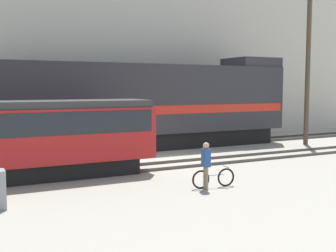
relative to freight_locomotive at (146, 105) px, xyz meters
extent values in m
plane|color=#9E998C|center=(-0.55, -4.04, -2.63)|extent=(120.00, 120.00, 0.00)
cube|color=#47423D|center=(-0.55, -6.31, -2.56)|extent=(60.00, 0.07, 0.14)
cube|color=#47423D|center=(-0.55, -4.87, -2.56)|extent=(60.00, 0.07, 0.14)
cube|color=#47423D|center=(-0.55, -0.72, -2.56)|extent=(60.00, 0.07, 0.14)
cube|color=#47423D|center=(-0.55, 0.72, -2.56)|extent=(60.00, 0.07, 0.14)
cube|color=beige|center=(-0.55, 7.07, 4.49)|extent=(47.66, 6.00, 14.24)
cube|color=black|center=(-0.13, 0.00, -2.13)|extent=(17.19, 2.55, 1.00)
cube|color=#2D2D33|center=(-0.13, 0.00, 0.38)|extent=(18.68, 3.00, 4.01)
cube|color=red|center=(-0.13, 0.00, -0.22)|extent=(18.31, 3.04, 0.50)
cube|color=#2D2D33|center=(7.71, 0.00, 2.69)|extent=(3.00, 2.85, 0.60)
cube|color=black|center=(-7.92, -5.59, -2.28)|extent=(9.56, 2.00, 0.70)
cube|color=#B21E1E|center=(-7.92, -5.59, -0.85)|extent=(10.87, 2.50, 2.16)
cube|color=#1E2328|center=(-7.92, -5.59, -0.32)|extent=(10.43, 2.54, 0.90)
cube|color=#333333|center=(-7.92, -5.59, 0.38)|extent=(10.65, 2.38, 0.30)
torus|color=black|center=(-1.13, -10.10, -2.28)|extent=(0.70, 0.14, 0.70)
torus|color=black|center=(-2.16, -10.00, -2.28)|extent=(0.70, 0.14, 0.70)
cylinder|color=#A5A5AD|center=(-1.65, -10.05, -2.16)|extent=(0.88, 0.12, 0.04)
cylinder|color=#A5A5AD|center=(-2.01, -10.02, -2.12)|extent=(0.03, 0.03, 0.31)
cylinder|color=#262626|center=(-1.13, -10.10, -1.88)|extent=(0.07, 0.44, 0.02)
cylinder|color=#8C7A5B|center=(-2.04, -10.08, -2.20)|extent=(0.11, 0.11, 0.85)
cylinder|color=#8C7A5B|center=(-2.06, -10.24, -2.20)|extent=(0.11, 0.11, 0.85)
cube|color=#264C8C|center=(-2.05, -10.16, -1.45)|extent=(0.25, 0.38, 0.65)
sphere|color=tan|center=(-2.05, -10.16, -1.01)|extent=(0.23, 0.23, 0.23)
cylinder|color=#4C3D2D|center=(10.06, -2.79, 1.97)|extent=(0.30, 0.30, 9.20)
camera|label=1|loc=(-9.98, -22.97, 1.10)|focal=45.00mm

